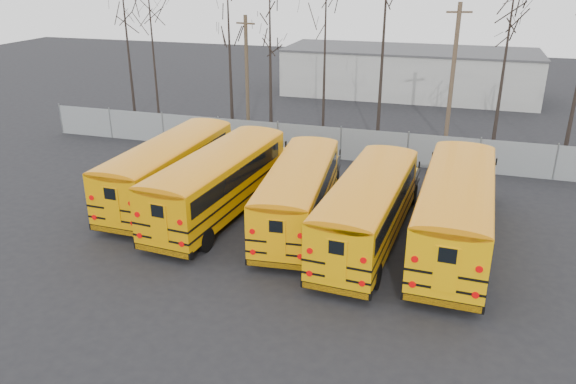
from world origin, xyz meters
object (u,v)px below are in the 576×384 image
(bus_c, at_px, (299,188))
(utility_pole_right, at_px, (453,74))
(bus_d, at_px, (369,203))
(utility_pole_left, at_px, (247,75))
(bus_b, at_px, (221,177))
(bus_a, at_px, (171,164))
(bus_e, at_px, (457,204))

(bus_c, bearing_deg, utility_pole_right, 63.26)
(bus_d, xyz_separation_m, utility_pole_left, (-10.80, 14.24, 2.31))
(bus_c, height_order, bus_d, bus_d)
(utility_pole_left, xyz_separation_m, utility_pole_right, (13.39, 1.79, 0.48))
(bus_c, relative_size, utility_pole_left, 1.35)
(utility_pole_left, bearing_deg, bus_b, -61.07)
(bus_a, bearing_deg, bus_b, -16.24)
(bus_b, xyz_separation_m, bus_e, (10.61, -0.36, 0.08))
(bus_c, distance_m, bus_d, 3.43)
(bus_c, distance_m, utility_pole_right, 16.44)
(bus_d, height_order, bus_e, bus_e)
(bus_a, relative_size, utility_pole_left, 1.41)
(bus_a, relative_size, utility_pole_right, 1.26)
(utility_pole_left, distance_m, utility_pole_right, 13.52)
(bus_e, distance_m, utility_pole_left, 19.87)
(utility_pole_right, bearing_deg, bus_a, -147.94)
(bus_b, height_order, utility_pole_left, utility_pole_left)
(bus_b, relative_size, utility_pole_left, 1.45)
(bus_a, bearing_deg, bus_e, -3.92)
(bus_d, bearing_deg, utility_pole_left, 131.00)
(bus_b, relative_size, utility_pole_right, 1.29)
(bus_c, relative_size, utility_pole_right, 1.21)
(bus_a, distance_m, bus_e, 13.79)
(bus_a, distance_m, bus_c, 7.01)
(bus_d, relative_size, utility_pole_right, 1.25)
(bus_c, height_order, bus_e, bus_e)
(bus_e, bearing_deg, bus_a, 176.39)
(bus_a, relative_size, bus_d, 1.01)
(bus_c, bearing_deg, bus_e, -8.28)
(bus_b, xyz_separation_m, utility_pole_left, (-3.69, 13.28, 2.25))
(bus_c, bearing_deg, bus_b, 174.26)
(bus_a, bearing_deg, bus_c, -6.69)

